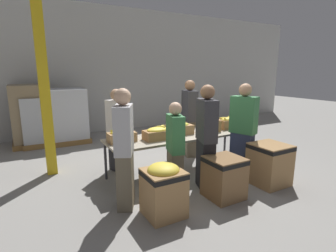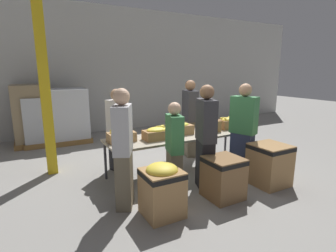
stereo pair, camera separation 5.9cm
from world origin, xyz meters
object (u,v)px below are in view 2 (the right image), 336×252
volunteer_5 (123,150)px  volunteer_2 (118,131)px  banana_box_1 (157,133)px  volunteer_0 (206,138)px  banana_box_0 (121,135)px  pallet_stack_1 (42,121)px  pallet_stack_0 (69,116)px  pallet_stack_2 (32,115)px  banana_box_4 (228,123)px  donation_bin_1 (223,176)px  support_pillar (43,71)px  volunteer_4 (190,119)px  volunteer_3 (174,150)px  donation_bin_0 (162,188)px  sorting_table (182,137)px  banana_box_2 (180,128)px  donation_bin_2 (269,163)px  banana_box_3 (209,125)px  volunteer_1 (243,131)px

volunteer_5 → volunteer_2: bearing=12.0°
banana_box_1 → volunteer_0: (0.54, -0.74, 0.00)m
volunteer_0 → volunteer_5: bearing=106.7°
volunteer_2 → banana_box_0: bearing=-33.1°
pallet_stack_1 → banana_box_0: bearing=-72.5°
pallet_stack_0 → pallet_stack_1: (-0.69, 0.06, -0.10)m
volunteer_0 → pallet_stack_1: size_ratio=1.36×
pallet_stack_2 → pallet_stack_1: bearing=-20.6°
banana_box_4 → donation_bin_1: bearing=-132.5°
volunteer_2 → support_pillar: size_ratio=0.42×
volunteer_4 → support_pillar: bearing=-83.3°
donation_bin_1 → support_pillar: (-2.31, 2.43, 1.64)m
banana_box_4 → volunteer_2: volunteer_2 is taller
banana_box_4 → volunteer_4: (-0.47, 0.78, -0.00)m
volunteer_3 → donation_bin_0: (-0.47, -0.49, -0.35)m
sorting_table → banana_box_2: bearing=104.5°
banana_box_0 → volunteer_3: volunteer_3 is taller
banana_box_0 → banana_box_1: size_ratio=0.97×
banana_box_1 → volunteer_4: size_ratio=0.28×
banana_box_1 → donation_bin_2: size_ratio=0.68×
donation_bin_0 → pallet_stack_1: (-1.22, 4.82, 0.24)m
volunteer_3 → pallet_stack_2: 4.81m
banana_box_3 → volunteer_4: volunteer_4 is taller
sorting_table → banana_box_3: bearing=-4.4°
volunteer_0 → volunteer_4: size_ratio=1.00×
volunteer_0 → pallet_stack_1: (-2.27, 4.38, -0.24)m
volunteer_2 → volunteer_3: size_ratio=1.09×
donation_bin_1 → donation_bin_2: size_ratio=0.91×
volunteer_4 → donation_bin_2: size_ratio=2.44×
banana_box_2 → volunteer_3: 1.03m
support_pillar → pallet_stack_1: 2.74m
banana_box_0 → support_pillar: 1.91m
donation_bin_0 → donation_bin_1: size_ratio=1.15×
banana_box_0 → pallet_stack_1: size_ratio=0.37×
banana_box_2 → volunteer_0: bearing=-91.3°
volunteer_2 → volunteer_4: 1.80m
sorting_table → volunteer_2: size_ratio=1.81×
banana_box_1 → banana_box_3: 1.20m
banana_box_1 → volunteer_2: bearing=124.5°
sorting_table → volunteer_2: bearing=148.6°
banana_box_3 → banana_box_4: 0.55m
banana_box_4 → volunteer_0: (-1.20, -0.83, -0.01)m
banana_box_4 → pallet_stack_2: pallet_stack_2 is taller
donation_bin_0 → donation_bin_1: 1.10m
banana_box_4 → pallet_stack_2: (-3.69, 3.64, -0.09)m
banana_box_1 → support_pillar: 2.41m
volunteer_2 → banana_box_4: bearing=52.1°
banana_box_4 → pallet_stack_1: pallet_stack_1 is taller
volunteer_2 → pallet_stack_1: size_ratio=1.26×
support_pillar → volunteer_1: bearing=-30.1°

